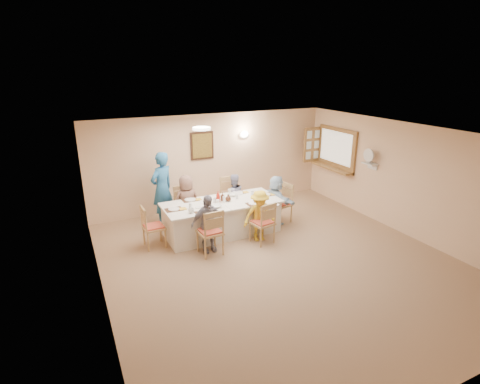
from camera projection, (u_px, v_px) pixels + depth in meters
name	position (u px, v px, depth m)	size (l,w,h in m)	color
ground	(280.00, 262.00, 7.34)	(7.00, 7.00, 0.00)	#977451
room_walls	(283.00, 188.00, 6.86)	(7.00, 7.00, 7.00)	beige
wall_picture	(202.00, 146.00, 9.64)	(0.62, 0.05, 0.72)	black
wall_sconce	(244.00, 135.00, 10.04)	(0.26, 0.09, 0.18)	white
ceiling_light	(202.00, 128.00, 7.43)	(0.36, 0.36, 0.05)	white
serving_hatch	(337.00, 149.00, 10.23)	(0.06, 1.50, 1.15)	olive
hatch_sill	(332.00, 168.00, 10.35)	(0.30, 1.50, 0.05)	olive
shutter_door	(312.00, 145.00, 10.77)	(0.55, 0.04, 1.00)	olive
fan_shelf	(370.00, 164.00, 9.07)	(0.22, 0.36, 0.03)	white
desk_fan	(370.00, 158.00, 9.01)	(0.30, 0.30, 0.28)	#A5A5A8
dining_table	(222.00, 218.00, 8.49)	(2.62, 1.11, 0.76)	white
chair_back_left	(186.00, 206.00, 8.90)	(0.46, 0.46, 0.96)	tan
chair_back_right	(232.00, 198.00, 9.38)	(0.49, 0.49, 1.02)	tan
chair_front_left	(210.00, 231.00, 7.52)	(0.47, 0.47, 0.99)	tan
chair_front_right	(262.00, 222.00, 8.02)	(0.45, 0.45, 0.94)	tan
chair_left_end	(154.00, 226.00, 7.83)	(0.44, 0.44, 0.92)	tan
chair_right_end	(281.00, 203.00, 9.09)	(0.46, 0.46, 0.96)	tan
diner_back_left	(187.00, 202.00, 8.74)	(0.66, 0.47, 1.27)	brown
diner_back_right	(233.00, 197.00, 9.25)	(0.57, 0.45, 1.16)	#8B8AAB
diner_front_left	(208.00, 224.00, 7.59)	(0.73, 0.33, 1.22)	gray
diner_front_right	(260.00, 216.00, 8.09)	(0.79, 0.52, 1.14)	yellow
diner_right_end	(276.00, 200.00, 9.00)	(0.42, 1.12, 1.19)	silver
caregiver	(162.00, 189.00, 8.88)	(0.77, 0.69, 1.77)	teal
placemat_fl	(203.00, 212.00, 7.76)	(0.33, 0.25, 0.01)	#472B19
plate_fl	(203.00, 212.00, 7.76)	(0.23, 0.23, 0.01)	white
napkin_fl	(212.00, 211.00, 7.79)	(0.15, 0.15, 0.01)	gold
placemat_fr	(254.00, 204.00, 8.25)	(0.35, 0.26, 0.01)	#472B19
plate_fr	(254.00, 203.00, 8.25)	(0.25, 0.25, 0.02)	white
napkin_fr	(262.00, 203.00, 8.28)	(0.14, 0.14, 0.01)	gold
placemat_bl	(190.00, 200.00, 8.48)	(0.36, 0.27, 0.01)	#472B19
plate_bl	(190.00, 200.00, 8.48)	(0.25, 0.25, 0.02)	white
napkin_bl	(198.00, 199.00, 8.51)	(0.13, 0.13, 0.01)	gold
placemat_br	(238.00, 193.00, 8.97)	(0.34, 0.25, 0.01)	#472B19
plate_br	(238.00, 192.00, 8.97)	(0.24, 0.24, 0.01)	white
napkin_br	(246.00, 192.00, 9.00)	(0.13, 0.13, 0.01)	gold
placemat_le	(174.00, 210.00, 7.92)	(0.36, 0.27, 0.01)	#472B19
plate_le	(174.00, 209.00, 7.91)	(0.24, 0.24, 0.01)	white
napkin_le	(183.00, 209.00, 7.95)	(0.15, 0.15, 0.01)	gold
placemat_re	(265.00, 195.00, 8.82)	(0.35, 0.26, 0.01)	#472B19
plate_re	(265.00, 194.00, 8.82)	(0.23, 0.23, 0.01)	white
napkin_re	(273.00, 194.00, 8.85)	(0.14, 0.14, 0.01)	gold
teacup_a	(191.00, 211.00, 7.73)	(0.13, 0.13, 0.10)	white
teacup_b	(230.00, 191.00, 9.00)	(0.11, 0.11, 0.08)	white
bowl_a	(217.00, 206.00, 8.04)	(0.22, 0.22, 0.05)	white
bowl_b	(232.00, 195.00, 8.74)	(0.21, 0.21, 0.07)	white
condiment_ketchup	(218.00, 197.00, 8.32)	(0.11, 0.11, 0.25)	red
condiment_brown	(222.00, 197.00, 8.41)	(0.11, 0.11, 0.19)	#442112
condiment_malt	(228.00, 198.00, 8.39)	(0.17, 0.17, 0.17)	#442112
drinking_glass	(215.00, 200.00, 8.33)	(0.07, 0.07, 0.10)	silver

